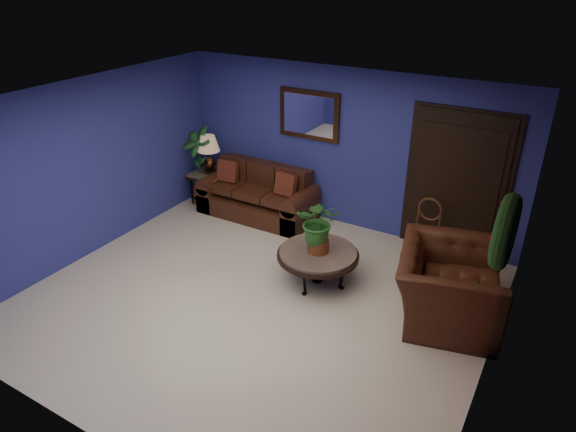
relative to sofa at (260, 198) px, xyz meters
The scene contains 18 objects.
floor 2.47m from the sofa, 57.83° to the right, with size 5.50×5.50×0.00m, color beige.
wall_back 1.68m from the sofa, 18.13° to the left, with size 5.50×0.04×2.50m, color navy.
wall_left 2.71m from the sofa, 124.90° to the right, with size 0.04×5.00×2.50m, color navy.
wall_right_brick 4.65m from the sofa, 27.08° to the right, with size 0.04×5.00×2.50m, color maroon.
ceiling 3.30m from the sofa, 57.83° to the right, with size 5.50×5.00×0.02m, color silver.
crown_molding 5.01m from the sofa, 27.26° to the right, with size 0.03×5.00×0.14m, color white.
wall_mirror 1.64m from the sofa, 28.79° to the left, with size 1.02×0.06×0.77m, color #472812.
closet_door 3.17m from the sofa, ahead, with size 1.44×0.06×2.18m, color black.
wreath 4.70m from the sofa, 26.86° to the right, with size 0.72×0.72×0.16m, color black.
sofa is the anchor object (origin of this frame).
coffee_table 2.21m from the sofa, 36.45° to the right, with size 1.08×1.08×0.46m.
end_table 1.01m from the sofa, behind, with size 0.62×0.62×0.57m.
table_lamp 1.21m from the sofa, behind, with size 0.38×0.38×0.63m.
side_chair 2.80m from the sofa, ahead, with size 0.41×0.41×0.89m.
armchair 3.66m from the sofa, 19.32° to the right, with size 1.35×1.18×0.88m, color #402112.
coffee_plant 2.28m from the sofa, 36.45° to the right, with size 0.68×0.64×0.74m.
floor_plant 3.97m from the sofa, 22.78° to the right, with size 0.45×0.40×0.83m.
tall_plant 1.23m from the sofa, behind, with size 0.67×0.53×1.36m.
Camera 1 is at (3.04, -4.42, 3.90)m, focal length 32.00 mm.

